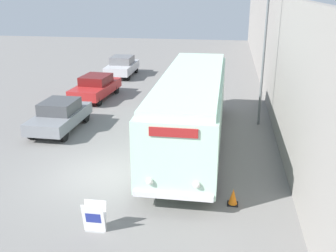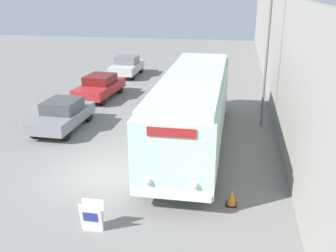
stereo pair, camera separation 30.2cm
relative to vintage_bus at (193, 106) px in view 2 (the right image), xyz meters
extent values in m
plane|color=slate|center=(-3.17, -3.51, -1.86)|extent=(80.00, 80.00, 0.00)
cube|color=gray|center=(4.04, 6.49, 1.31)|extent=(0.30, 60.00, 6.33)
cylinder|color=black|center=(-1.17, -4.33, -1.32)|extent=(0.28, 1.08, 1.08)
cylinder|color=black|center=(1.17, -4.33, -1.32)|extent=(0.28, 1.08, 1.08)
cylinder|color=black|center=(-1.17, 4.34, -1.32)|extent=(0.28, 1.08, 1.08)
cylinder|color=black|center=(1.17, 4.34, -1.32)|extent=(0.28, 1.08, 1.08)
cube|color=#B2DBC1|center=(0.00, 0.01, -0.09)|extent=(2.66, 11.47, 2.46)
cube|color=silver|center=(0.00, 0.01, 1.27)|extent=(2.45, 11.01, 0.24)
cube|color=silver|center=(0.00, -5.79, -1.20)|extent=(2.53, 0.12, 0.20)
sphere|color=white|center=(-0.73, -5.76, -0.77)|extent=(0.22, 0.22, 0.22)
sphere|color=white|center=(0.73, -5.76, -0.77)|extent=(0.22, 0.22, 0.22)
cube|color=maroon|center=(0.00, -5.75, 0.90)|extent=(1.46, 0.06, 0.28)
cube|color=gray|center=(-2.13, -7.01, -1.85)|extent=(0.59, 0.21, 0.01)
cube|color=white|center=(-2.13, -7.09, -1.39)|extent=(0.66, 0.19, 0.94)
cube|color=white|center=(-2.13, -6.93, -1.39)|extent=(0.66, 0.19, 0.94)
cube|color=navy|center=(-2.13, -7.11, -1.36)|extent=(0.46, 0.06, 0.33)
cylinder|color=#595E60|center=(3.20, 3.32, 1.79)|extent=(0.12, 0.12, 7.29)
cylinder|color=black|center=(-7.43, -0.39, -1.51)|extent=(0.22, 0.70, 0.70)
cylinder|color=black|center=(-5.84, -0.42, -1.51)|extent=(0.22, 0.70, 0.70)
cylinder|color=black|center=(-7.38, 2.35, -1.51)|extent=(0.22, 0.70, 0.70)
cylinder|color=black|center=(-5.79, 2.32, -1.51)|extent=(0.22, 0.70, 0.70)
cube|color=slate|center=(-6.61, 0.96, -1.22)|extent=(1.93, 4.18, 0.57)
cube|color=#3F4043|center=(-6.61, 1.07, -0.66)|extent=(1.61, 1.90, 0.57)
cylinder|color=black|center=(-7.66, 5.45, -1.51)|extent=(0.22, 0.69, 0.69)
cylinder|color=black|center=(-6.03, 5.31, -1.51)|extent=(0.22, 0.69, 0.69)
cylinder|color=black|center=(-7.42, 8.36, -1.51)|extent=(0.22, 0.69, 0.69)
cylinder|color=black|center=(-5.79, 8.23, -1.51)|extent=(0.22, 0.69, 0.69)
cube|color=#A52323|center=(-6.72, 6.84, -1.22)|extent=(2.24, 4.47, 0.59)
cube|color=#5B1313|center=(-6.72, 6.94, -0.66)|extent=(1.76, 2.07, 0.53)
cylinder|color=black|center=(-7.57, 12.07, -1.50)|extent=(0.22, 0.71, 0.71)
cylinder|color=black|center=(-5.95, 12.07, -1.50)|extent=(0.22, 0.71, 0.71)
cylinder|color=black|center=(-7.58, 14.73, -1.50)|extent=(0.22, 0.71, 0.71)
cylinder|color=black|center=(-5.96, 14.73, -1.50)|extent=(0.22, 0.71, 0.71)
cube|color=#B7B7BC|center=(-6.77, 13.40, -1.19)|extent=(1.89, 4.07, 0.62)
cube|color=slate|center=(-6.77, 13.50, -0.59)|extent=(1.60, 1.83, 0.57)
cube|color=black|center=(1.87, -4.89, -1.84)|extent=(0.36, 0.36, 0.03)
cone|color=orange|center=(1.87, -4.89, -1.56)|extent=(0.30, 0.30, 0.53)
camera|label=1|loc=(1.48, -16.41, 4.97)|focal=42.00mm
camera|label=2|loc=(1.78, -16.36, 4.97)|focal=42.00mm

